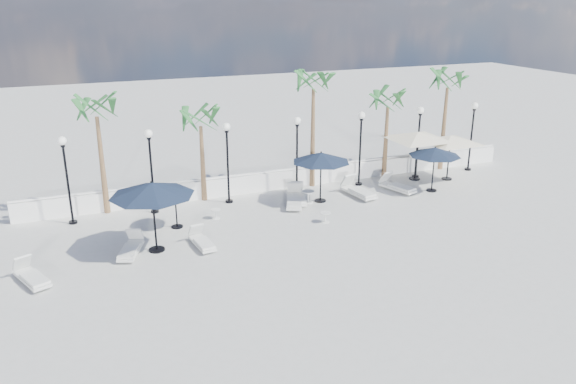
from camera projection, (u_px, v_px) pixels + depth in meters
name	position (u px, v px, depth m)	size (l,w,h in m)	color
ground	(360.00, 243.00, 22.28)	(100.00, 100.00, 0.00)	#A3A39E
balustrade	(289.00, 178.00, 28.69)	(26.00, 0.30, 1.01)	silver
lamppost_0	(66.00, 168.00, 23.42)	(0.36, 0.36, 3.84)	black
lamppost_1	(151.00, 159.00, 24.66)	(0.36, 0.36, 3.84)	black
lamppost_2	(227.00, 152.00, 25.90)	(0.36, 0.36, 3.84)	black
lamppost_3	(297.00, 145.00, 27.15)	(0.36, 0.36, 3.84)	black
lamppost_4	(361.00, 138.00, 28.39)	(0.36, 0.36, 3.84)	black
lamppost_5	(419.00, 132.00, 29.63)	(0.36, 0.36, 3.84)	black
lamppost_6	(472.00, 127.00, 30.87)	(0.36, 0.36, 3.84)	black
palm_0	(96.00, 114.00, 23.98)	(2.60, 2.60, 5.50)	brown
palm_1	(201.00, 123.00, 25.83)	(2.60, 2.60, 4.70)	brown
palm_2	(313.00, 86.00, 27.41)	(2.60, 2.60, 6.10)	brown
palm_3	(388.00, 104.00, 29.32)	(2.60, 2.60, 4.90)	brown
palm_4	(448.00, 85.00, 30.38)	(2.60, 2.60, 5.70)	brown
lounger_0	(32.00, 276.00, 19.13)	(1.28, 1.98, 0.71)	silver
lounger_1	(131.00, 248.00, 21.28)	(1.24, 1.98, 0.71)	silver
lounger_2	(294.00, 199.00, 26.30)	(1.46, 2.24, 0.80)	silver
lounger_3	(202.00, 241.00, 21.92)	(0.75, 1.80, 0.66)	silver
lounger_4	(397.00, 186.00, 28.22)	(1.21, 2.11, 0.75)	silver
lounger_5	(298.00, 197.00, 26.74)	(1.18, 2.06, 0.74)	silver
lounger_6	(358.00, 191.00, 27.50)	(1.00, 2.24, 0.81)	silver
side_table_0	(216.00, 213.00, 24.67)	(0.45, 0.45, 0.43)	silver
side_table_1	(308.00, 196.00, 26.60)	(0.59, 0.59, 0.57)	silver
side_table_2	(326.00, 216.00, 24.27)	(0.46, 0.46, 0.45)	silver
parasol_navy_left	(152.00, 189.00, 20.83)	(3.20, 3.20, 2.83)	black
parasol_navy_mid	(321.00, 158.00, 26.15)	(2.75, 2.75, 2.47)	black
parasol_navy_right	(435.00, 152.00, 27.62)	(2.58, 2.58, 2.31)	black
parasol_cream_sq_a	(418.00, 132.00, 29.25)	(5.67, 5.67, 2.79)	black
parasol_cream_sq_b	(451.00, 136.00, 29.31)	(5.15, 5.15, 2.58)	black
parasol_cream_small	(175.00, 190.00, 23.28)	(1.60, 1.60, 1.96)	black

